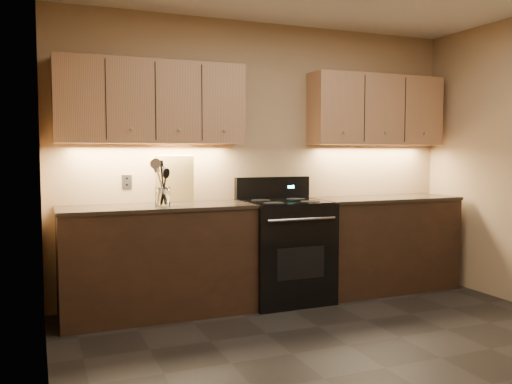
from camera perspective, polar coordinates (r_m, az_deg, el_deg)
floor at (r=3.73m, az=13.45°, el=-17.56°), size 4.00×4.00×0.00m
wall_back at (r=5.22m, az=0.78°, el=3.37°), size 4.00×0.04×2.60m
wall_left at (r=2.81m, az=-21.42°, el=2.36°), size 0.04×4.00×2.60m
counter_left at (r=4.69m, az=-10.32°, el=-7.06°), size 1.62×0.62×0.93m
counter_right at (r=5.61m, az=13.21°, el=-5.25°), size 1.46×0.62×0.93m
stove at (r=5.04m, az=3.04°, el=-6.05°), size 0.76×0.68×1.14m
upper_cab_left at (r=4.77m, az=-10.91°, el=9.23°), size 1.60×0.30×0.70m
upper_cab_right at (r=5.68m, az=12.55°, el=8.39°), size 1.44×0.30×0.70m
outlet_plate at (r=4.86m, az=-13.44°, el=1.07°), size 0.08×0.01×0.12m
utensil_crock at (r=4.57m, az=-9.80°, el=-0.55°), size 0.16×0.16×0.16m
cutting_board at (r=4.89m, az=-8.56°, el=1.38°), size 0.36×0.20×0.42m
wooden_spoon at (r=4.54m, az=-10.27°, el=0.77°), size 0.13×0.14×0.33m
black_spoon at (r=4.59m, az=-9.95°, el=0.59°), size 0.11×0.10×0.30m
black_turner at (r=4.55m, az=-9.61°, el=1.09°), size 0.13×0.14×0.38m
steel_spatula at (r=4.59m, az=-9.50°, el=0.90°), size 0.19×0.12×0.36m
steel_skimmer at (r=4.56m, az=-9.34°, el=1.10°), size 0.20×0.12×0.39m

